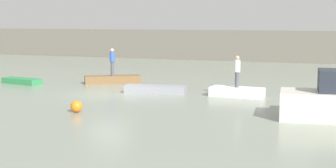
# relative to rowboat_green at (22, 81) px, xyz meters

# --- Properties ---
(ground_plane) EXTENTS (120.00, 120.00, 0.00)m
(ground_plane) POSITION_rel_rowboat_green_xyz_m (7.46, -2.38, -0.18)
(ground_plane) COLOR gray
(embankment_wall) EXTENTS (80.00, 1.20, 3.07)m
(embankment_wall) POSITION_rel_rowboat_green_xyz_m (7.46, 22.98, 1.35)
(embankment_wall) COLOR #666056
(embankment_wall) RESTS_ON ground_plane
(rowboat_green) EXTENTS (2.97, 1.50, 0.36)m
(rowboat_green) POSITION_rel_rowboat_green_xyz_m (0.00, 0.00, 0.00)
(rowboat_green) COLOR #2D7F47
(rowboat_green) RESTS_ON ground_plane
(rowboat_brown) EXTENTS (3.52, 2.78, 0.50)m
(rowboat_brown) POSITION_rel_rowboat_green_xyz_m (5.37, 2.36, 0.07)
(rowboat_brown) COLOR brown
(rowboat_brown) RESTS_ON ground_plane
(rowboat_grey) EXTENTS (3.59, 1.56, 0.43)m
(rowboat_grey) POSITION_rel_rowboat_green_xyz_m (9.70, -0.79, 0.04)
(rowboat_grey) COLOR gray
(rowboat_grey) RESTS_ON ground_plane
(rowboat_white) EXTENTS (2.94, 1.39, 0.51)m
(rowboat_white) POSITION_rel_rowboat_green_xyz_m (14.33, -0.52, 0.08)
(rowboat_white) COLOR white
(rowboat_white) RESTS_ON ground_plane
(person_blue_shirt) EXTENTS (0.32, 0.32, 1.78)m
(person_blue_shirt) POSITION_rel_rowboat_green_xyz_m (5.37, 2.36, 1.32)
(person_blue_shirt) COLOR #4C4C56
(person_blue_shirt) RESTS_ON rowboat_brown
(person_white_shirt) EXTENTS (0.32, 0.32, 1.71)m
(person_white_shirt) POSITION_rel_rowboat_green_xyz_m (14.33, -0.52, 1.28)
(person_white_shirt) COLOR #4C4C56
(person_white_shirt) RESTS_ON rowboat_white
(mooring_buoy) EXTENTS (0.54, 0.54, 0.54)m
(mooring_buoy) POSITION_rel_rowboat_green_xyz_m (8.63, -7.62, 0.09)
(mooring_buoy) COLOR orange
(mooring_buoy) RESTS_ON ground_plane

